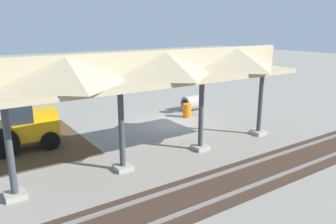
{
  "coord_description": "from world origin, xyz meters",
  "views": [
    {
      "loc": [
        11.16,
        16.02,
        5.87
      ],
      "look_at": [
        2.08,
        2.59,
        1.6
      ],
      "focal_mm": 35.0,
      "sensor_mm": 36.0,
      "label": 1
    }
  ],
  "objects_px": {
    "concrete_pipe": "(192,103)",
    "traffic_barrel": "(187,111)",
    "backhoe": "(19,125)",
    "stop_sign": "(202,92)"
  },
  "relations": [
    {
      "from": "concrete_pipe",
      "to": "traffic_barrel",
      "type": "xyz_separation_m",
      "value": [
        1.44,
        1.33,
        -0.08
      ]
    },
    {
      "from": "concrete_pipe",
      "to": "backhoe",
      "type": "bearing_deg",
      "value": 7.53
    },
    {
      "from": "concrete_pipe",
      "to": "traffic_barrel",
      "type": "height_order",
      "value": "concrete_pipe"
    },
    {
      "from": "stop_sign",
      "to": "concrete_pipe",
      "type": "height_order",
      "value": "stop_sign"
    },
    {
      "from": "backhoe",
      "to": "concrete_pipe",
      "type": "xyz_separation_m",
      "value": [
        -11.73,
        -1.55,
        -0.74
      ]
    },
    {
      "from": "backhoe",
      "to": "traffic_barrel",
      "type": "distance_m",
      "value": 10.32
    },
    {
      "from": "traffic_barrel",
      "to": "backhoe",
      "type": "bearing_deg",
      "value": 1.23
    },
    {
      "from": "traffic_barrel",
      "to": "concrete_pipe",
      "type": "bearing_deg",
      "value": -137.37
    },
    {
      "from": "stop_sign",
      "to": "backhoe",
      "type": "xyz_separation_m",
      "value": [
        11.52,
        0.15,
        -0.33
      ]
    },
    {
      "from": "concrete_pipe",
      "to": "traffic_barrel",
      "type": "distance_m",
      "value": 1.96
    }
  ]
}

